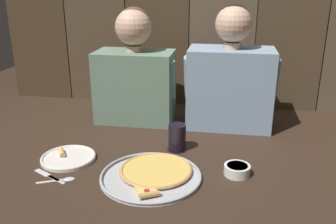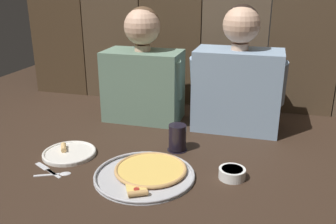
{
  "view_description": "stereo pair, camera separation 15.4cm",
  "coord_description": "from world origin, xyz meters",
  "px_view_note": "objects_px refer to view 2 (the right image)",
  "views": [
    {
      "loc": [
        0.23,
        -1.33,
        0.7
      ],
      "look_at": [
        -0.01,
        0.1,
        0.18
      ],
      "focal_mm": 39.31,
      "sensor_mm": 36.0,
      "label": 1
    },
    {
      "loc": [
        0.38,
        -1.3,
        0.7
      ],
      "look_at": [
        -0.01,
        0.1,
        0.18
      ],
      "focal_mm": 39.31,
      "sensor_mm": 36.0,
      "label": 2
    }
  ],
  "objects_px": {
    "diner_left": "(143,72)",
    "diner_right": "(238,78)",
    "pizza_tray": "(147,173)",
    "dinner_plate": "(69,153)",
    "dipping_bowl": "(232,173)",
    "drinking_glass": "(177,138)"
  },
  "relations": [
    {
      "from": "diner_right",
      "to": "dipping_bowl",
      "type": "bearing_deg",
      "value": -85.26
    },
    {
      "from": "dinner_plate",
      "to": "diner_left",
      "type": "distance_m",
      "value": 0.58
    },
    {
      "from": "pizza_tray",
      "to": "diner_right",
      "type": "height_order",
      "value": "diner_right"
    },
    {
      "from": "diner_left",
      "to": "drinking_glass",
      "type": "bearing_deg",
      "value": -50.87
    },
    {
      "from": "pizza_tray",
      "to": "diner_right",
      "type": "bearing_deg",
      "value": 64.69
    },
    {
      "from": "dinner_plate",
      "to": "diner_left",
      "type": "height_order",
      "value": "diner_left"
    },
    {
      "from": "pizza_tray",
      "to": "drinking_glass",
      "type": "relative_size",
      "value": 3.27
    },
    {
      "from": "drinking_glass",
      "to": "diner_right",
      "type": "bearing_deg",
      "value": 56.83
    },
    {
      "from": "pizza_tray",
      "to": "dinner_plate",
      "type": "distance_m",
      "value": 0.38
    },
    {
      "from": "drinking_glass",
      "to": "diner_left",
      "type": "xyz_separation_m",
      "value": [
        -0.27,
        0.33,
        0.2
      ]
    },
    {
      "from": "drinking_glass",
      "to": "diner_left",
      "type": "distance_m",
      "value": 0.47
    },
    {
      "from": "dinner_plate",
      "to": "dipping_bowl",
      "type": "height_order",
      "value": "dipping_bowl"
    },
    {
      "from": "pizza_tray",
      "to": "dinner_plate",
      "type": "xyz_separation_m",
      "value": [
        -0.37,
        0.07,
        -0.0
      ]
    },
    {
      "from": "diner_left",
      "to": "diner_right",
      "type": "distance_m",
      "value": 0.48
    },
    {
      "from": "diner_left",
      "to": "diner_right",
      "type": "height_order",
      "value": "diner_right"
    },
    {
      "from": "dipping_bowl",
      "to": "diner_left",
      "type": "distance_m",
      "value": 0.77
    },
    {
      "from": "dipping_bowl",
      "to": "diner_left",
      "type": "relative_size",
      "value": 0.17
    },
    {
      "from": "dinner_plate",
      "to": "diner_right",
      "type": "bearing_deg",
      "value": 37.72
    },
    {
      "from": "pizza_tray",
      "to": "diner_right",
      "type": "relative_size",
      "value": 0.64
    },
    {
      "from": "diner_left",
      "to": "diner_right",
      "type": "bearing_deg",
      "value": -0.04
    },
    {
      "from": "diner_left",
      "to": "pizza_tray",
      "type": "bearing_deg",
      "value": -69.81
    },
    {
      "from": "dinner_plate",
      "to": "drinking_glass",
      "type": "bearing_deg",
      "value": 21.61
    }
  ]
}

